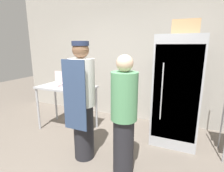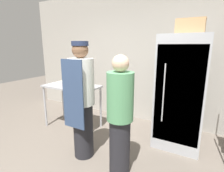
# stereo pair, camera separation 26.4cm
# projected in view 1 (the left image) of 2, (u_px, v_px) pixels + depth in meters

# --- Properties ---
(back_wall) EXTENTS (6.40, 0.12, 2.91)m
(back_wall) POSITION_uv_depth(u_px,v_px,m) (138.00, 56.00, 3.93)
(back_wall) COLOR #ADA89E
(back_wall) RESTS_ON ground_plane
(refrigerator) EXTENTS (0.75, 0.71, 1.87)m
(refrigerator) POSITION_uv_depth(u_px,v_px,m) (177.00, 91.00, 3.01)
(refrigerator) COLOR #ADAFB5
(refrigerator) RESTS_ON ground_plane
(prep_counter) EXTENTS (1.14, 0.61, 0.90)m
(prep_counter) POSITION_uv_depth(u_px,v_px,m) (67.00, 92.00, 3.50)
(prep_counter) COLOR #ADAFB5
(prep_counter) RESTS_ON ground_plane
(donut_box) EXTENTS (0.25, 0.24, 0.29)m
(donut_box) POSITION_uv_depth(u_px,v_px,m) (57.00, 84.00, 3.50)
(donut_box) COLOR silver
(donut_box) RESTS_ON prep_counter
(blender_pitcher) EXTENTS (0.12, 0.12, 0.26)m
(blender_pitcher) POSITION_uv_depth(u_px,v_px,m) (81.00, 82.00, 3.29)
(blender_pitcher) COLOR black
(blender_pitcher) RESTS_ON prep_counter
(cardboard_storage_box) EXTENTS (0.41, 0.27, 0.22)m
(cardboard_storage_box) POSITION_uv_depth(u_px,v_px,m) (186.00, 27.00, 2.69)
(cardboard_storage_box) COLOR tan
(cardboard_storage_box) RESTS_ON refrigerator
(person_baker) EXTENTS (0.37, 0.39, 1.75)m
(person_baker) POSITION_uv_depth(u_px,v_px,m) (82.00, 101.00, 2.53)
(person_baker) COLOR #232328
(person_baker) RESTS_ON ground_plane
(person_customer) EXTENTS (0.34, 0.34, 1.59)m
(person_customer) POSITION_uv_depth(u_px,v_px,m) (124.00, 116.00, 2.23)
(person_customer) COLOR #232328
(person_customer) RESTS_ON ground_plane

